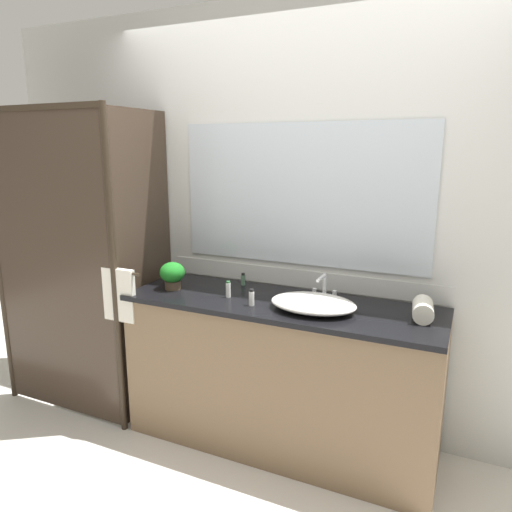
# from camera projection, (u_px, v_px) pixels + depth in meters

# --- Properties ---
(ground_plane) EXTENTS (8.00, 8.00, 0.00)m
(ground_plane) POSITION_uv_depth(u_px,v_px,m) (278.00, 443.00, 2.88)
(ground_plane) COLOR silver
(wall_back_with_mirror) EXTENTS (4.40, 0.06, 2.60)m
(wall_back_with_mirror) POSITION_uv_depth(u_px,v_px,m) (302.00, 222.00, 2.89)
(wall_back_with_mirror) COLOR silver
(wall_back_with_mirror) RESTS_ON ground_plane
(vanity_cabinet) EXTENTS (1.80, 0.58, 0.90)m
(vanity_cabinet) POSITION_uv_depth(u_px,v_px,m) (280.00, 374.00, 2.79)
(vanity_cabinet) COLOR brown
(vanity_cabinet) RESTS_ON ground_plane
(shower_enclosure) EXTENTS (1.20, 0.59, 2.00)m
(shower_enclosure) POSITION_uv_depth(u_px,v_px,m) (83.00, 265.00, 3.01)
(shower_enclosure) COLOR #2D2319
(shower_enclosure) RESTS_ON ground_plane
(sink_basin) EXTENTS (0.47, 0.33, 0.07)m
(sink_basin) POSITION_uv_depth(u_px,v_px,m) (313.00, 303.00, 2.53)
(sink_basin) COLOR white
(sink_basin) RESTS_ON vanity_cabinet
(faucet) EXTENTS (0.17, 0.16, 0.15)m
(faucet) POSITION_uv_depth(u_px,v_px,m) (324.00, 291.00, 2.70)
(faucet) COLOR silver
(faucet) RESTS_ON vanity_cabinet
(potted_plant) EXTENTS (0.15, 0.15, 0.17)m
(potted_plant) POSITION_uv_depth(u_px,v_px,m) (172.00, 274.00, 2.90)
(potted_plant) COLOR #473828
(potted_plant) RESTS_ON vanity_cabinet
(amenity_bottle_shampoo) EXTENTS (0.03, 0.03, 0.10)m
(amenity_bottle_shampoo) POSITION_uv_depth(u_px,v_px,m) (228.00, 290.00, 2.75)
(amenity_bottle_shampoo) COLOR white
(amenity_bottle_shampoo) RESTS_ON vanity_cabinet
(amenity_bottle_lotion) EXTENTS (0.03, 0.03, 0.08)m
(amenity_bottle_lotion) POSITION_uv_depth(u_px,v_px,m) (243.00, 279.00, 2.99)
(amenity_bottle_lotion) COLOR #4C7056
(amenity_bottle_lotion) RESTS_ON vanity_cabinet
(amenity_bottle_conditioner) EXTENTS (0.03, 0.03, 0.09)m
(amenity_bottle_conditioner) POSITION_uv_depth(u_px,v_px,m) (252.00, 298.00, 2.60)
(amenity_bottle_conditioner) COLOR white
(amenity_bottle_conditioner) RESTS_ON vanity_cabinet
(rolled_towel_near_edge) EXTENTS (0.12, 0.20, 0.10)m
(rolled_towel_near_edge) POSITION_uv_depth(u_px,v_px,m) (423.00, 309.00, 2.39)
(rolled_towel_near_edge) COLOR silver
(rolled_towel_near_edge) RESTS_ON vanity_cabinet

